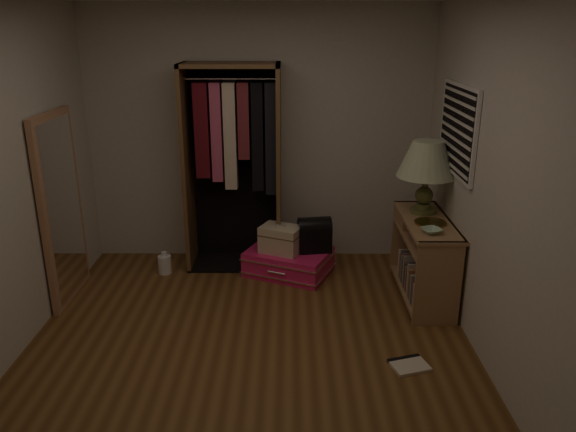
# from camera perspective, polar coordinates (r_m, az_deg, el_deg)

# --- Properties ---
(ground) EXTENTS (4.00, 4.00, 0.00)m
(ground) POSITION_cam_1_polar(r_m,az_deg,el_deg) (4.42, -4.05, -13.96)
(ground) COLOR brown
(ground) RESTS_ON ground
(room_walls) EXTENTS (3.52, 4.02, 2.60)m
(room_walls) POSITION_cam_1_polar(r_m,az_deg,el_deg) (3.85, -3.40, 5.46)
(room_walls) COLOR beige
(room_walls) RESTS_ON ground
(console_bookshelf) EXTENTS (0.42, 1.12, 0.75)m
(console_bookshelf) POSITION_cam_1_polar(r_m,az_deg,el_deg) (5.27, 13.63, -3.86)
(console_bookshelf) COLOR #976F49
(console_bookshelf) RESTS_ON ground
(open_wardrobe) EXTENTS (0.95, 0.50, 2.05)m
(open_wardrobe) POSITION_cam_1_polar(r_m,az_deg,el_deg) (5.62, -5.43, 6.59)
(open_wardrobe) COLOR brown
(open_wardrobe) RESTS_ON ground
(floor_mirror) EXTENTS (0.06, 0.80, 1.70)m
(floor_mirror) POSITION_cam_1_polar(r_m,az_deg,el_deg) (5.34, -22.02, 0.70)
(floor_mirror) COLOR #AE7954
(floor_mirror) RESTS_ON ground
(pink_suitcase) EXTENTS (0.98, 0.86, 0.25)m
(pink_suitcase) POSITION_cam_1_polar(r_m,az_deg,el_deg) (5.67, 0.06, -4.65)
(pink_suitcase) COLOR #E11B5E
(pink_suitcase) RESTS_ON ground
(train_case) EXTENTS (0.47, 0.41, 0.28)m
(train_case) POSITION_cam_1_polar(r_m,az_deg,el_deg) (5.54, -0.73, -2.35)
(train_case) COLOR #C5B696
(train_case) RESTS_ON pink_suitcase
(black_bag) EXTENTS (0.35, 0.25, 0.35)m
(black_bag) POSITION_cam_1_polar(r_m,az_deg,el_deg) (5.56, 2.70, -1.79)
(black_bag) COLOR black
(black_bag) RESTS_ON pink_suitcase
(table_lamp) EXTENTS (0.68, 0.68, 0.67)m
(table_lamp) POSITION_cam_1_polar(r_m,az_deg,el_deg) (5.18, 13.92, 5.47)
(table_lamp) COLOR #4E5328
(table_lamp) RESTS_ON console_bookshelf
(brass_tray) EXTENTS (0.33, 0.33, 0.02)m
(brass_tray) POSITION_cam_1_polar(r_m,az_deg,el_deg) (5.03, 14.27, -0.66)
(brass_tray) COLOR olive
(brass_tray) RESTS_ON console_bookshelf
(ceramic_bowl) EXTENTS (0.21, 0.21, 0.04)m
(ceramic_bowl) POSITION_cam_1_polar(r_m,az_deg,el_deg) (4.80, 14.34, -1.45)
(ceramic_bowl) COLOR #AACDAE
(ceramic_bowl) RESTS_ON console_bookshelf
(white_jug) EXTENTS (0.13, 0.13, 0.23)m
(white_jug) POSITION_cam_1_polar(r_m,az_deg,el_deg) (5.81, -12.41, -4.79)
(white_jug) COLOR white
(white_jug) RESTS_ON ground
(floor_book) EXTENTS (0.31, 0.28, 0.02)m
(floor_book) POSITION_cam_1_polar(r_m,az_deg,el_deg) (4.38, 12.13, -14.51)
(floor_book) COLOR beige
(floor_book) RESTS_ON ground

